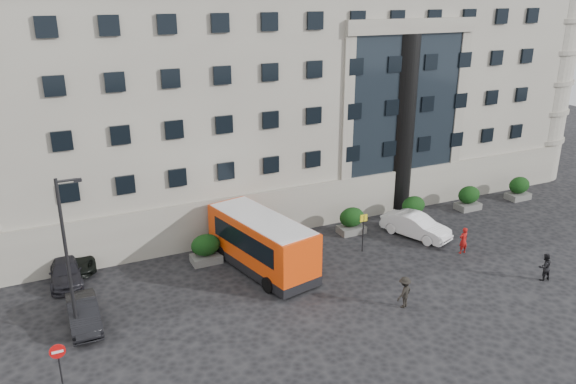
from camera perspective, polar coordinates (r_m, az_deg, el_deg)
name	(u,v)px	position (r m, az deg, el deg)	size (l,w,h in m)	color
ground	(325,308)	(30.18, 3.79, -11.70)	(120.00, 120.00, 0.00)	black
civic_building	(263,75)	(48.66, -2.55, 11.75)	(44.00, 24.00, 18.00)	gray
entrance_column	(402,125)	(42.05, 11.52, 6.65)	(1.80, 1.80, 13.00)	black
hedge_a	(206,249)	(34.72, -8.35, -5.71)	(1.80, 1.26, 1.84)	#50504E
hedge_b	(283,234)	(36.40, -0.52, -4.26)	(1.80, 1.26, 1.84)	#50504E
hedge_c	(352,220)	(38.70, 6.48, -2.88)	(1.80, 1.26, 1.84)	#50504E
hedge_d	(413,208)	(41.53, 12.60, -1.65)	(1.80, 1.26, 1.84)	#50504E
hedge_e	(469,198)	(44.79, 17.88, -0.56)	(1.80, 1.26, 1.84)	#50504E
hedge_f	(519,188)	(48.39, 22.40, 0.38)	(1.80, 1.26, 1.84)	#50504E
street_lamp	(68,254)	(27.79, -21.47, -5.84)	(1.16, 0.18, 8.00)	#262628
bus_stop_sign	(363,226)	(35.77, 7.66, -3.48)	(0.50, 0.08, 2.52)	#262628
no_entry_sign	(59,358)	(25.53, -22.28, -15.37)	(0.64, 0.16, 2.32)	#262628
minibus	(262,241)	(33.27, -2.69, -5.02)	(4.30, 8.26, 3.28)	#E43E0A
parked_car_b	(84,314)	(30.16, -20.05, -11.54)	(1.42, 4.06, 1.34)	black
parked_car_c	(66,271)	(34.80, -21.65, -7.49)	(1.75, 4.30, 1.25)	black
parked_car_d	(71,255)	(36.51, -21.20, -5.96)	(2.40, 5.20, 1.45)	black
white_taxi	(416,226)	(38.92, 12.85, -3.36)	(1.67, 4.78, 1.58)	white
pedestrian_a	(463,240)	(37.26, 17.38, -4.72)	(0.64, 0.42, 1.75)	#A11210
pedestrian_b	(545,267)	(35.62, 24.61, -6.93)	(0.80, 0.62, 1.64)	black
pedestrian_c	(404,292)	(30.42, 11.74, -9.94)	(1.12, 0.65, 1.74)	black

